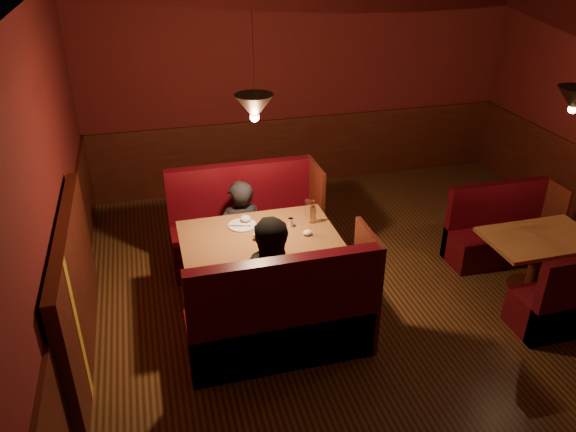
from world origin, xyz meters
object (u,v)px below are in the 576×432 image
object	(u,v)px
second_bench_far	(499,235)
diner_a	(240,212)
diner_b	(276,264)
main_bench_near	(284,324)
main_table	(260,249)
second_table	(538,250)
main_bench_far	(246,231)

from	to	relation	value
second_bench_far	diner_a	bearing A→B (deg)	170.20
diner_a	diner_b	size ratio (longest dim) A/B	0.90
main_bench_near	diner_a	xyz separation A→B (m)	(-0.09, 1.50, 0.36)
main_table	second_table	size ratio (longest dim) A/B	1.34
second_table	diner_b	size ratio (longest dim) A/B	0.71
main_bench_far	second_bench_far	bearing A→B (deg)	-13.86
main_table	main_bench_near	world-z (taller)	main_bench_near
main_table	diner_a	size ratio (longest dim) A/B	1.05
main_bench_far	main_bench_near	bearing A→B (deg)	-90.00
main_bench_far	second_bench_far	xyz separation A→B (m)	(2.82, -0.70, -0.08)
main_table	main_bench_far	world-z (taller)	main_bench_far
main_bench_near	second_bench_far	size ratio (longest dim) A/B	1.33
main_bench_far	diner_a	world-z (taller)	diner_a
main_bench_near	second_table	bearing A→B (deg)	6.82
main_bench_near	second_table	distance (m)	2.81
main_table	second_bench_far	bearing A→B (deg)	3.05
second_table	second_bench_far	size ratio (longest dim) A/B	0.90
main_bench_far	diner_a	xyz separation A→B (m)	(-0.09, -0.19, 0.36)
main_bench_far	main_bench_near	xyz separation A→B (m)	(0.00, -1.70, 0.00)
second_table	second_bench_far	xyz separation A→B (m)	(0.03, 0.67, -0.19)
second_bench_far	main_bench_near	bearing A→B (deg)	-160.44
second_table	main_bench_near	bearing A→B (deg)	-173.18
main_bench_far	main_table	bearing A→B (deg)	-91.11
main_bench_near	second_bench_far	world-z (taller)	main_bench_near
main_table	main_bench_near	bearing A→B (deg)	-88.90
diner_a	second_bench_far	bearing A→B (deg)	164.48
diner_a	diner_b	world-z (taller)	diner_b
main_bench_far	diner_a	size ratio (longest dim) A/B	1.16
main_table	diner_a	xyz separation A→B (m)	(-0.07, 0.65, 0.09)
main_table	main_bench_near	size ratio (longest dim) A/B	0.91
main_table	diner_a	distance (m)	0.66
main_bench_far	diner_b	bearing A→B (deg)	-89.74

